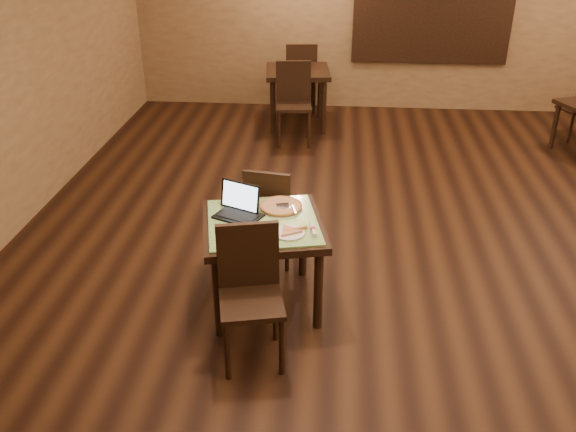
# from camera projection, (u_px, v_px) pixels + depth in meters

# --- Properties ---
(ground) EXTENTS (10.00, 10.00, 0.00)m
(ground) POSITION_uv_depth(u_px,v_px,m) (427.00, 281.00, 5.36)
(ground) COLOR black
(ground) RESTS_ON ground
(wall_back) EXTENTS (8.00, 0.02, 3.00)m
(wall_back) POSITION_uv_depth(u_px,v_px,m) (399.00, 10.00, 9.07)
(wall_back) COLOR olive
(wall_back) RESTS_ON ground
(mural) EXTENTS (2.34, 0.05, 1.64)m
(mural) POSITION_uv_depth(u_px,v_px,m) (433.00, 7.00, 8.97)
(mural) COLOR #265D8B
(mural) RESTS_ON wall_back
(tiled_table) EXTENTS (1.10, 1.10, 0.76)m
(tiled_table) POSITION_uv_depth(u_px,v_px,m) (263.00, 233.00, 4.77)
(tiled_table) COLOR black
(tiled_table) RESTS_ON ground
(chair_main_near) EXTENTS (0.52, 0.52, 1.01)m
(chair_main_near) POSITION_uv_depth(u_px,v_px,m) (250.00, 286.00, 4.28)
(chair_main_near) COLOR black
(chair_main_near) RESTS_ON ground
(chair_main_far) EXTENTS (0.47, 0.47, 0.95)m
(chair_main_far) POSITION_uv_depth(u_px,v_px,m) (270.00, 211.00, 5.38)
(chair_main_far) COLOR black
(chair_main_far) RESTS_ON ground
(laptop) EXTENTS (0.42, 0.40, 0.24)m
(laptop) POSITION_uv_depth(u_px,v_px,m) (239.00, 207.00, 4.80)
(laptop) COLOR black
(laptop) RESTS_ON tiled_table
(plate) EXTENTS (0.24, 0.24, 0.01)m
(plate) POSITION_uv_depth(u_px,v_px,m) (289.00, 233.00, 4.55)
(plate) COLOR white
(plate) RESTS_ON tiled_table
(pizza_slice) EXTENTS (0.27, 0.27, 0.02)m
(pizza_slice) POSITION_uv_depth(u_px,v_px,m) (289.00, 231.00, 4.54)
(pizza_slice) COLOR beige
(pizza_slice) RESTS_ON plate
(pizza_pan) EXTENTS (0.36, 0.36, 0.01)m
(pizza_pan) POSITION_uv_depth(u_px,v_px,m) (281.00, 207.00, 4.93)
(pizza_pan) COLOR silver
(pizza_pan) RESTS_ON tiled_table
(pizza_whole) EXTENTS (0.34, 0.34, 0.02)m
(pizza_whole) POSITION_uv_depth(u_px,v_px,m) (281.00, 206.00, 4.92)
(pizza_whole) COLOR beige
(pizza_whole) RESTS_ON pizza_pan
(spatula) EXTENTS (0.17, 0.27, 0.01)m
(spatula) POSITION_uv_depth(u_px,v_px,m) (283.00, 206.00, 4.90)
(spatula) COLOR silver
(spatula) RESTS_ON pizza_whole
(napkin_roll) EXTENTS (0.07, 0.18, 0.04)m
(napkin_roll) POSITION_uv_depth(u_px,v_px,m) (313.00, 230.00, 4.56)
(napkin_roll) COLOR white
(napkin_roll) RESTS_ON tiled_table
(other_table_b) EXTENTS (0.97, 0.97, 0.83)m
(other_table_b) POSITION_uv_depth(u_px,v_px,m) (298.00, 79.00, 8.67)
(other_table_b) COLOR black
(other_table_b) RESTS_ON ground
(other_table_b_chair_near) EXTENTS (0.51, 0.51, 1.07)m
(other_table_b_chair_near) POSITION_uv_depth(u_px,v_px,m) (293.00, 98.00, 8.16)
(other_table_b_chair_near) COLOR black
(other_table_b_chair_near) RESTS_ON ground
(other_table_b_chair_far) EXTENTS (0.51, 0.51, 1.07)m
(other_table_b_chair_far) POSITION_uv_depth(u_px,v_px,m) (301.00, 74.00, 9.26)
(other_table_b_chair_far) COLOR black
(other_table_b_chair_far) RESTS_ON ground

